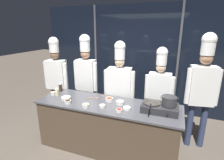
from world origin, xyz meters
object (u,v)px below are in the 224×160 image
prep_bowl_shrimp (53,93)px  chef_apprentice (203,83)px  prep_bowl_mushrooms (86,105)px  prep_bowl_bell_pepper (119,110)px  prep_bowl_rice (127,108)px  chef_sous (86,74)px  frying_pan (152,102)px  prep_bowl_chili_flakes (109,99)px  chef_head (56,74)px  portable_stove (160,108)px  prep_bowl_onion (102,106)px  stock_pot (169,101)px  serving_spoon_slotted (95,98)px  prep_bowl_soy_glaze (68,102)px  prep_bowl_noodles (120,102)px  serving_spoon_solid (107,97)px  chef_pastry (159,88)px  squeeze_bottle_soy (61,87)px  prep_bowl_ginger (66,98)px  squeeze_bottle_oil (57,92)px  chef_line (119,84)px

prep_bowl_shrimp → chef_apprentice: bearing=13.4°
prep_bowl_mushrooms → prep_bowl_bell_pepper: size_ratio=1.21×
prep_bowl_rice → chef_sous: bearing=146.2°
frying_pan → chef_apprentice: (0.75, 0.62, 0.20)m
prep_bowl_chili_flakes → prep_bowl_shrimp: prep_bowl_shrimp is taller
chef_head → portable_stove: bearing=160.5°
prep_bowl_onion → chef_sous: bearing=131.7°
stock_pot → chef_head: 2.52m
prep_bowl_mushrooms → serving_spoon_slotted: (-0.02, 0.38, -0.03)m
chef_sous → chef_apprentice: chef_apprentice is taller
prep_bowl_mushrooms → prep_bowl_soy_glaze: (-0.36, 0.02, 0.00)m
frying_pan → prep_bowl_noodles: bearing=176.6°
serving_spoon_solid → chef_pastry: chef_pastry is taller
frying_pan → stock_pot: stock_pot is taller
stock_pot → squeeze_bottle_soy: 2.13m
prep_bowl_mushrooms → chef_pastry: (1.06, 0.91, 0.12)m
serving_spoon_slotted → chef_pastry: (1.08, 0.53, 0.15)m
prep_bowl_noodles → prep_bowl_ginger: prep_bowl_noodles is taller
portable_stove → squeeze_bottle_soy: squeeze_bottle_soy is taller
chef_apprentice → stock_pot: bearing=41.2°
stock_pot → prep_bowl_onion: (-1.01, -0.20, -0.17)m
prep_bowl_onion → prep_bowl_bell_pepper: bearing=-9.6°
squeeze_bottle_oil → chef_sous: 0.74m
stock_pot → prep_bowl_shrimp: (-2.13, -0.02, -0.16)m
squeeze_bottle_soy → prep_bowl_noodles: size_ratio=1.49×
portable_stove → frying_pan: bearing=-177.9°
portable_stove → prep_bowl_ginger: 1.64m
stock_pot → squeeze_bottle_oil: (-2.04, -0.01, -0.12)m
squeeze_bottle_oil → frying_pan: bearing=0.2°
squeeze_bottle_oil → prep_bowl_noodles: bearing=1.7°
prep_bowl_noodles → prep_bowl_bell_pepper: bearing=-74.5°
prep_bowl_shrimp → chef_sous: chef_sous is taller
stock_pot → chef_line: (-0.96, 0.53, -0.01)m
serving_spoon_solid → prep_bowl_shrimp: bearing=-165.7°
frying_pan → chef_line: chef_line is taller
prep_bowl_noodles → prep_bowl_shrimp: size_ratio=1.38×
portable_stove → prep_bowl_rice: portable_stove is taller
prep_bowl_noodles → prep_bowl_bell_pepper: prep_bowl_noodles is taller
prep_bowl_shrimp → chef_line: 1.30m
prep_bowl_chili_flakes → chef_line: (0.04, 0.44, 0.16)m
prep_bowl_onion → chef_head: (-1.44, 0.73, 0.22)m
prep_bowl_noodles → prep_bowl_chili_flakes: size_ratio=1.00×
prep_bowl_noodles → prep_bowl_shrimp: same height
prep_bowl_chili_flakes → prep_bowl_soy_glaze: 0.72m
squeeze_bottle_oil → chef_line: chef_line is taller
stock_pot → serving_spoon_solid: 1.16m
frying_pan → prep_bowl_ginger: 1.52m
prep_bowl_onion → serving_spoon_slotted: size_ratio=0.43×
frying_pan → prep_bowl_chili_flakes: size_ratio=3.55×
chef_line → chef_apprentice: 1.47m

